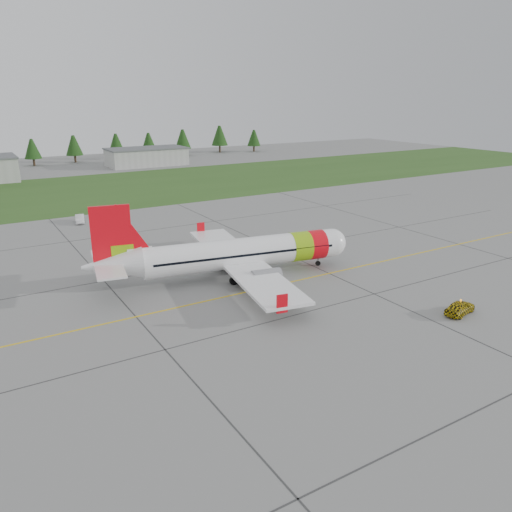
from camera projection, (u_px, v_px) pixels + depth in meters
ground at (303, 313)px, 51.37m from camera, size 320.00×320.00×0.00m
aircraft at (237, 254)px, 61.07m from camera, size 32.92×30.74×10.04m
follow_me_car at (462, 295)px, 50.56m from camera, size 1.71×1.91×4.13m
service_van at (79, 211)px, 87.21m from camera, size 1.73×1.66×4.25m
grass_strip at (97, 190)px, 118.13m from camera, size 320.00×50.00×0.03m
taxi_guideline at (262, 288)px, 57.88m from camera, size 120.00×0.25×0.02m
hangar_east at (147, 157)px, 158.96m from camera, size 24.00×12.00×5.20m
treeline at (51, 148)px, 162.19m from camera, size 160.00×8.00×10.00m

